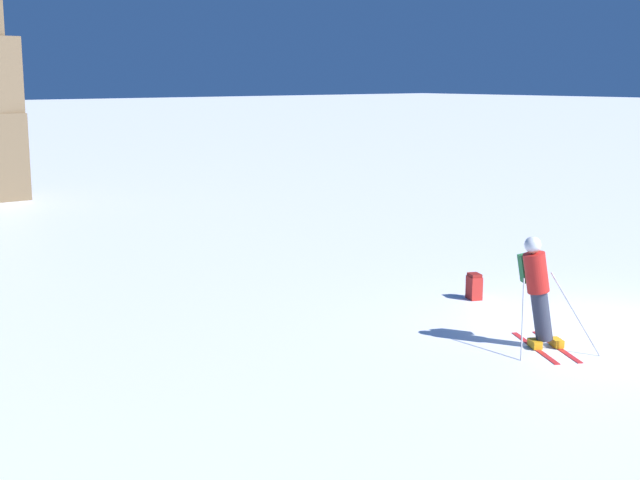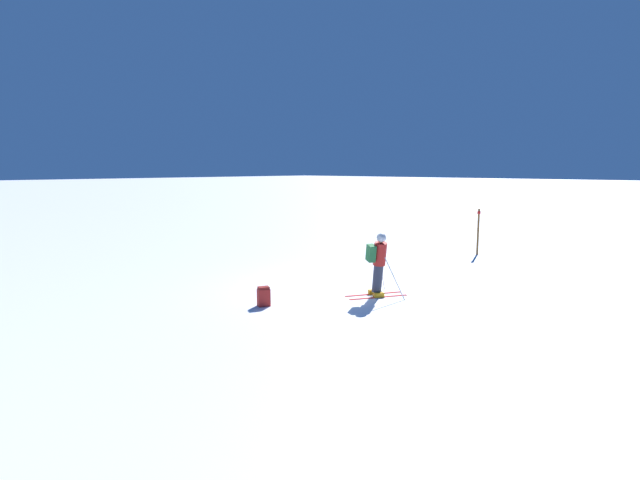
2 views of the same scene
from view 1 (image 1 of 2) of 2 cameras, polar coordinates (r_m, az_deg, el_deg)
name	(u,v)px [view 1 (image 1 of 2)]	position (r m, az deg, el deg)	size (l,w,h in m)	color
ground_plane	(599,331)	(15.60, 17.44, -5.57)	(300.00, 300.00, 0.00)	white
skier	(537,286)	(14.15, 13.73, -2.85)	(1.44, 1.68, 1.80)	red
spare_backpack	(474,287)	(17.15, 9.84, -2.96)	(0.32, 0.36, 0.50)	#AD231E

